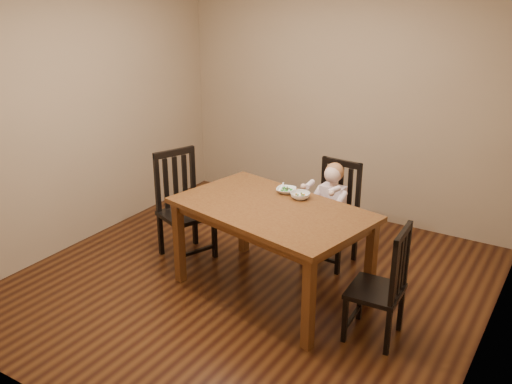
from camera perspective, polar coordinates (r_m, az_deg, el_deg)
The scene contains 9 objects.
room at distance 4.78m, azimuth -0.71°, elevation 5.06°, with size 4.01×4.01×2.71m.
dining_table at distance 4.85m, azimuth 1.56°, elevation -2.55°, with size 1.81×1.30×0.82m.
chair_child at distance 5.56m, azimuth 7.73°, elevation -2.28°, with size 0.46×0.44×1.00m.
chair_left at distance 5.66m, azimuth -7.28°, elevation -1.49°, with size 0.58×0.59×1.07m.
chair_right at distance 4.47m, azimuth 12.49°, elevation -9.20°, with size 0.41×0.43×0.95m.
toddler at distance 5.47m, azimuth 7.55°, elevation -1.15°, with size 0.31×0.39×0.53m, color white, non-canonical shape.
bowl_peas at distance 5.12m, azimuth 3.04°, elevation 0.17°, with size 0.17×0.17×0.04m, color white.
bowl_veg at distance 5.00m, azimuth 4.43°, elevation -0.35°, with size 0.17×0.17×0.05m, color white.
fork at distance 5.12m, azimuth 2.56°, elevation 0.46°, with size 0.03×0.12×0.04m.
Camera 1 is at (2.47, -3.88, 2.67)m, focal length 40.00 mm.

